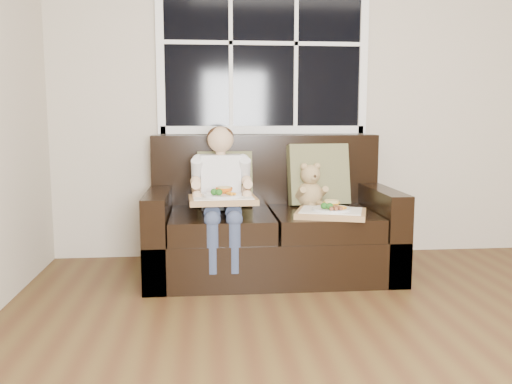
{
  "coord_description": "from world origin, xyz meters",
  "views": [
    {
      "loc": [
        -1.07,
        -1.73,
        1.1
      ],
      "look_at": [
        -0.73,
        1.85,
        0.6
      ],
      "focal_mm": 38.0,
      "sensor_mm": 36.0,
      "label": 1
    }
  ],
  "objects": [
    {
      "name": "tray_right",
      "position": [
        -0.26,
        1.69,
        0.48
      ],
      "size": [
        0.53,
        0.46,
        0.1
      ],
      "rotation": [
        0.0,
        0.0,
        -0.31
      ],
      "color": "#B1814F",
      "rests_on": "loveseat"
    },
    {
      "name": "child",
      "position": [
        -0.97,
        1.9,
        0.65
      ],
      "size": [
        0.4,
        0.6,
        0.9
      ],
      "color": "silver",
      "rests_on": "loveseat"
    },
    {
      "name": "window_back",
      "position": [
        -0.62,
        2.48,
        1.65
      ],
      "size": [
        1.62,
        0.04,
        1.37
      ],
      "color": "black",
      "rests_on": "room_walls"
    },
    {
      "name": "tray_left",
      "position": [
        -0.96,
        1.73,
        0.58
      ],
      "size": [
        0.45,
        0.35,
        0.1
      ],
      "rotation": [
        0.0,
        0.0,
        0.05
      ],
      "color": "#B1814F",
      "rests_on": "child"
    },
    {
      "name": "pillow_right",
      "position": [
        -0.24,
        2.17,
        0.67
      ],
      "size": [
        0.46,
        0.24,
        0.46
      ],
      "rotation": [
        -0.21,
        0.0,
        0.09
      ],
      "color": "olive",
      "rests_on": "loveseat"
    },
    {
      "name": "pillow_left",
      "position": [
        -0.93,
        2.17,
        0.65
      ],
      "size": [
        0.39,
        0.18,
        0.41
      ],
      "rotation": [
        -0.21,
        0.0,
        -0.01
      ],
      "color": "olive",
      "rests_on": "loveseat"
    },
    {
      "name": "loveseat",
      "position": [
        -0.62,
        2.02,
        0.31
      ],
      "size": [
        1.7,
        0.92,
        0.96
      ],
      "color": "black",
      "rests_on": "ground"
    },
    {
      "name": "teddy_bear",
      "position": [
        -0.32,
        2.07,
        0.58
      ],
      "size": [
        0.22,
        0.27,
        0.33
      ],
      "rotation": [
        0.0,
        0.0,
        0.2
      ],
      "color": "tan",
      "rests_on": "loveseat"
    }
  ]
}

